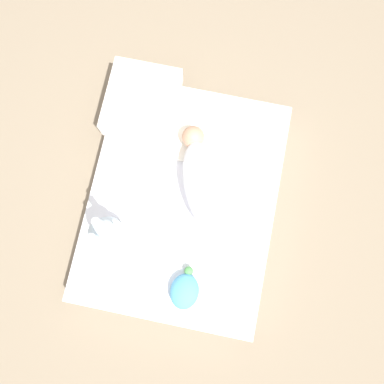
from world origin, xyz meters
name	(u,v)px	position (x,y,z in m)	size (l,w,h in m)	color
ground_plane	(183,204)	(0.00, 0.00, 0.00)	(12.00, 12.00, 0.00)	#7A6B56
bed_mattress	(183,202)	(0.00, 0.00, 0.07)	(1.14, 0.89, 0.15)	white
burp_cloth	(191,139)	(0.30, 0.02, 0.16)	(0.24, 0.16, 0.02)	white
swaddled_baby	(201,180)	(0.10, -0.07, 0.24)	(0.49, 0.30, 0.18)	white
pillow	(142,102)	(0.42, 0.29, 0.21)	(0.36, 0.33, 0.12)	white
bunny_plush	(106,233)	(-0.23, 0.29, 0.27)	(0.16, 0.16, 0.33)	silver
turtle_plush	(185,291)	(-0.41, -0.10, 0.19)	(0.19, 0.13, 0.08)	#4C99C6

